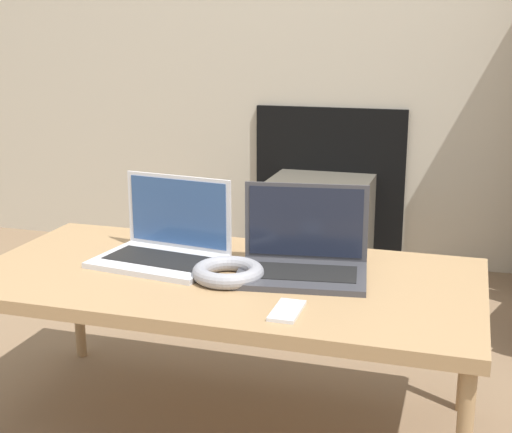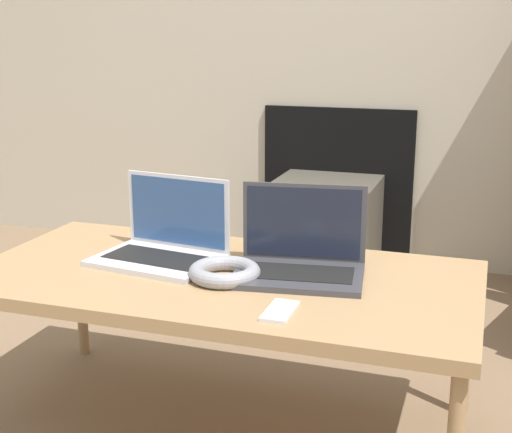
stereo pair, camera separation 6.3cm
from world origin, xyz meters
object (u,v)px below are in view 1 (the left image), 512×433
(laptop_right, at_px, (303,255))
(tv, at_px, (319,226))
(headphones, at_px, (228,272))
(laptop_left, at_px, (166,243))
(phone, at_px, (287,311))

(laptop_right, bearing_deg, tv, 91.96)
(laptop_right, bearing_deg, headphones, -155.89)
(laptop_left, distance_m, tv, 1.43)
(phone, bearing_deg, laptop_left, 146.63)
(laptop_left, height_order, tv, laptop_left)
(laptop_right, xyz_separation_m, phone, (0.03, -0.29, -0.05))
(laptop_left, bearing_deg, phone, -25.62)
(laptop_right, xyz_separation_m, headphones, (-0.18, -0.11, -0.03))
(phone, xyz_separation_m, tv, (-0.27, 1.67, -0.26))
(laptop_right, relative_size, phone, 2.82)
(laptop_left, distance_m, phone, 0.53)
(headphones, height_order, phone, headphones)
(phone, distance_m, tv, 1.72)
(laptop_left, distance_m, laptop_right, 0.41)
(laptop_left, xyz_separation_m, tv, (0.17, 1.39, -0.30))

